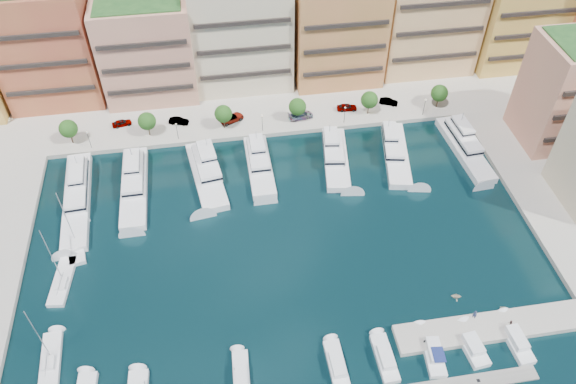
% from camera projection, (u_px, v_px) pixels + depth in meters
% --- Properties ---
extents(ground, '(400.00, 400.00, 0.00)m').
position_uv_depth(ground, '(285.00, 244.00, 100.15)').
color(ground, black).
rests_on(ground, ground).
extents(north_quay, '(220.00, 64.00, 2.00)m').
position_uv_depth(north_quay, '(248.00, 58.00, 143.20)').
color(north_quay, '#9E998E').
rests_on(north_quay, ground).
extents(finger_pier, '(32.00, 5.00, 2.00)m').
position_uv_depth(finger_pier, '(494.00, 328.00, 88.18)').
color(finger_pier, '#9E998E').
rests_on(finger_pier, ground).
extents(apartment_1, '(20.00, 16.50, 26.80)m').
position_uv_depth(apartment_1, '(47.00, 43.00, 121.22)').
color(apartment_1, '#AF6A3A').
rests_on(apartment_1, north_quay).
extents(apartment_2, '(20.00, 15.50, 22.80)m').
position_uv_depth(apartment_2, '(147.00, 48.00, 123.57)').
color(apartment_2, tan).
rests_on(apartment_2, north_quay).
extents(apartment_3, '(22.00, 16.50, 25.80)m').
position_uv_depth(apartment_3, '(240.00, 29.00, 126.20)').
color(apartment_3, beige).
rests_on(apartment_3, north_quay).
extents(apartment_4, '(20.00, 15.50, 23.80)m').
position_uv_depth(apartment_4, '(337.00, 30.00, 127.95)').
color(apartment_4, '#D37C4F').
rests_on(apartment_4, north_quay).
extents(apartment_5, '(22.00, 16.50, 26.80)m').
position_uv_depth(apartment_5, '(428.00, 12.00, 130.69)').
color(apartment_5, '#E3B078').
rests_on(apartment_5, north_quay).
extents(apartment_6, '(20.00, 15.50, 22.80)m').
position_uv_depth(apartment_6, '(518.00, 17.00, 133.15)').
color(apartment_6, '#C08E46').
rests_on(apartment_6, north_quay).
extents(apartment_east_a, '(18.00, 14.50, 22.80)m').
position_uv_depth(apartment_east_a, '(575.00, 91.00, 112.10)').
color(apartment_east_a, tan).
rests_on(apartment_east_a, east_quay).
extents(tree_0, '(3.80, 3.80, 5.65)m').
position_uv_depth(tree_0, '(68.00, 129.00, 115.63)').
color(tree_0, '#473323').
rests_on(tree_0, north_quay).
extents(tree_1, '(3.80, 3.80, 5.65)m').
position_uv_depth(tree_1, '(147.00, 121.00, 117.39)').
color(tree_1, '#473323').
rests_on(tree_1, north_quay).
extents(tree_2, '(3.80, 3.80, 5.65)m').
position_uv_depth(tree_2, '(223.00, 114.00, 119.16)').
color(tree_2, '#473323').
rests_on(tree_2, north_quay).
extents(tree_3, '(3.80, 3.80, 5.65)m').
position_uv_depth(tree_3, '(297.00, 107.00, 120.92)').
color(tree_3, '#473323').
rests_on(tree_3, north_quay).
extents(tree_4, '(3.80, 3.80, 5.65)m').
position_uv_depth(tree_4, '(369.00, 100.00, 122.68)').
color(tree_4, '#473323').
rests_on(tree_4, north_quay).
extents(tree_5, '(3.80, 3.80, 5.65)m').
position_uv_depth(tree_5, '(439.00, 93.00, 124.44)').
color(tree_5, '#473323').
rests_on(tree_5, north_quay).
extents(lamppost_0, '(0.30, 0.30, 4.20)m').
position_uv_depth(lamppost_0, '(88.00, 137.00, 115.13)').
color(lamppost_0, black).
rests_on(lamppost_0, north_quay).
extents(lamppost_1, '(0.30, 0.30, 4.20)m').
position_uv_depth(lamppost_1, '(177.00, 129.00, 117.11)').
color(lamppost_1, black).
rests_on(lamppost_1, north_quay).
extents(lamppost_2, '(0.30, 0.30, 4.20)m').
position_uv_depth(lamppost_2, '(262.00, 120.00, 119.09)').
color(lamppost_2, black).
rests_on(lamppost_2, north_quay).
extents(lamppost_3, '(0.30, 0.30, 4.20)m').
position_uv_depth(lamppost_3, '(345.00, 112.00, 121.07)').
color(lamppost_3, black).
rests_on(lamppost_3, north_quay).
extents(lamppost_4, '(0.30, 0.30, 4.20)m').
position_uv_depth(lamppost_4, '(425.00, 104.00, 123.05)').
color(lamppost_4, black).
rests_on(lamppost_4, north_quay).
extents(yacht_0, '(6.05, 25.54, 7.30)m').
position_uv_depth(yacht_0, '(77.00, 194.00, 107.25)').
color(yacht_0, white).
rests_on(yacht_0, ground).
extents(yacht_1, '(5.00, 21.97, 7.30)m').
position_uv_depth(yacht_1, '(134.00, 183.00, 109.54)').
color(yacht_1, white).
rests_on(yacht_1, ground).
extents(yacht_2, '(7.76, 20.07, 7.30)m').
position_uv_depth(yacht_2, '(206.00, 171.00, 111.81)').
color(yacht_2, white).
rests_on(yacht_2, ground).
extents(yacht_3, '(4.69, 17.63, 7.30)m').
position_uv_depth(yacht_3, '(259.00, 163.00, 113.60)').
color(yacht_3, white).
rests_on(yacht_3, ground).
extents(yacht_4, '(7.27, 18.64, 7.30)m').
position_uv_depth(yacht_4, '(335.00, 156.00, 115.22)').
color(yacht_4, white).
rests_on(yacht_4, ground).
extents(yacht_5, '(8.04, 19.72, 7.30)m').
position_uv_depth(yacht_5, '(395.00, 150.00, 116.22)').
color(yacht_5, white).
rests_on(yacht_5, ground).
extents(yacht_6, '(5.79, 20.72, 7.30)m').
position_uv_depth(yacht_6, '(464.00, 145.00, 117.44)').
color(yacht_6, white).
rests_on(yacht_6, ground).
extents(cruiser_3, '(2.76, 9.12, 2.55)m').
position_uv_depth(cruiser_3, '(242.00, 380.00, 81.57)').
color(cruiser_3, white).
rests_on(cruiser_3, ground).
extents(cruiser_5, '(2.61, 8.16, 2.55)m').
position_uv_depth(cruiser_5, '(337.00, 366.00, 83.14)').
color(cruiser_5, white).
rests_on(cruiser_5, ground).
extents(cruiser_6, '(2.62, 7.95, 2.55)m').
position_uv_depth(cruiser_6, '(385.00, 359.00, 83.95)').
color(cruiser_6, white).
rests_on(cruiser_6, ground).
extents(cruiser_7, '(3.41, 8.69, 2.66)m').
position_uv_depth(cruiser_7, '(432.00, 352.00, 84.74)').
color(cruiser_7, white).
rests_on(cruiser_7, ground).
extents(cruiser_8, '(3.53, 7.65, 2.55)m').
position_uv_depth(cruiser_8, '(471.00, 346.00, 85.46)').
color(cruiser_8, white).
rests_on(cruiser_8, ground).
extents(cruiser_9, '(3.08, 8.78, 2.55)m').
position_uv_depth(cruiser_9, '(515.00, 339.00, 86.22)').
color(cruiser_9, white).
rests_on(cruiser_9, ground).
extents(sailboat_0, '(3.26, 9.33, 13.20)m').
position_uv_depth(sailboat_0, '(51.00, 360.00, 83.99)').
color(sailboat_0, white).
rests_on(sailboat_0, ground).
extents(sailboat_2, '(4.46, 10.03, 13.20)m').
position_uv_depth(sailboat_2, '(76.00, 245.00, 99.72)').
color(sailboat_2, white).
rests_on(sailboat_2, ground).
extents(sailboat_1, '(3.96, 10.24, 13.20)m').
position_uv_depth(sailboat_1, '(63.00, 282.00, 94.07)').
color(sailboat_1, white).
rests_on(sailboat_1, ground).
extents(tender_3, '(1.70, 1.56, 0.76)m').
position_uv_depth(tender_3, '(503.00, 309.00, 90.28)').
color(tender_3, beige).
rests_on(tender_3, ground).
extents(tender_1, '(2.05, 1.88, 0.92)m').
position_uv_depth(tender_1, '(456.00, 296.00, 91.87)').
color(tender_1, beige).
rests_on(tender_1, ground).
extents(car_0, '(4.42, 2.51, 1.42)m').
position_uv_depth(car_0, '(122.00, 123.00, 121.85)').
color(car_0, gray).
rests_on(car_0, north_quay).
extents(car_1, '(4.51, 2.64, 1.41)m').
position_uv_depth(car_1, '(179.00, 121.00, 122.32)').
color(car_1, gray).
rests_on(car_1, north_quay).
extents(car_2, '(6.02, 4.50, 1.52)m').
position_uv_depth(car_2, '(232.00, 118.00, 122.97)').
color(car_2, gray).
rests_on(car_2, north_quay).
extents(car_3, '(5.94, 3.29, 1.63)m').
position_uv_depth(car_3, '(301.00, 115.00, 123.59)').
color(car_3, gray).
rests_on(car_3, north_quay).
extents(car_4, '(4.59, 2.14, 1.52)m').
position_uv_depth(car_4, '(347.00, 107.00, 125.76)').
color(car_4, gray).
rests_on(car_4, north_quay).
extents(car_5, '(4.40, 3.08, 1.38)m').
position_uv_depth(car_5, '(389.00, 102.00, 127.31)').
color(car_5, gray).
rests_on(car_5, north_quay).
extents(person_0, '(0.80, 0.78, 1.84)m').
position_uv_depth(person_0, '(475.00, 314.00, 87.75)').
color(person_0, '#283150').
rests_on(person_0, finger_pier).
extents(person_1, '(0.98, 0.95, 1.59)m').
position_uv_depth(person_1, '(510.00, 324.00, 86.69)').
color(person_1, '#452E29').
rests_on(person_1, finger_pier).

